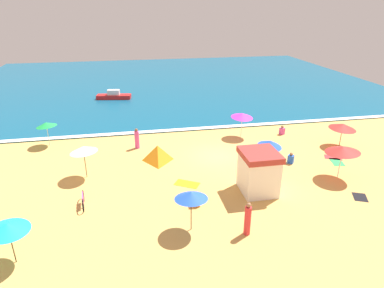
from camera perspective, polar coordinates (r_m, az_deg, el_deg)
ground_plane at (r=26.74m, az=4.27°, el=-2.07°), size 60.00×60.00×0.00m
ocean_water at (r=52.98m, az=-3.64°, el=10.60°), size 60.00×44.00×0.10m
wave_breaker_foam at (r=32.36m, az=1.42°, el=2.71°), size 57.00×0.70×0.01m
lifeguard_cabana at (r=21.65m, az=11.24°, el=-4.61°), size 2.26×2.48×2.77m
beach_umbrella_0 at (r=30.62m, az=24.24°, el=2.76°), size 3.11×3.12×2.08m
beach_umbrella_1 at (r=24.82m, az=13.12°, el=0.09°), size 2.43×2.44×2.22m
beach_umbrella_2 at (r=30.19m, az=8.51°, el=4.84°), size 2.66×2.67×2.33m
beach_umbrella_3 at (r=17.43m, az=-0.15°, el=-8.73°), size 1.86×1.88×2.37m
beach_umbrella_4 at (r=23.84m, az=-17.99°, el=-0.86°), size 2.57×2.56×2.39m
beach_umbrella_5 at (r=17.53m, az=-28.86°, el=-12.28°), size 2.44×2.43×2.21m
beach_umbrella_6 at (r=24.81m, az=24.22°, el=-0.88°), size 3.17×3.17×2.40m
beach_umbrella_7 at (r=30.57m, az=-23.53°, el=3.06°), size 2.34×2.33×2.13m
beach_tent at (r=25.94m, az=-5.85°, el=-1.48°), size 1.93×2.43×1.20m
parked_bicycle at (r=21.30m, az=-18.02°, el=-9.04°), size 0.23×1.82×0.76m
beachgoer_0 at (r=26.49m, az=16.44°, el=-2.38°), size 0.59×0.59×0.86m
beachgoer_1 at (r=18.01m, az=9.43°, el=-12.53°), size 0.42×0.42×1.90m
beachgoer_2 at (r=20.33m, az=0.76°, el=-9.57°), size 0.48×0.48×0.81m
beachgoer_3 at (r=32.09m, az=15.05°, el=2.23°), size 0.53×0.53×0.85m
beachgoer_4 at (r=28.21m, az=-9.34°, el=0.85°), size 0.47×0.47×1.74m
beach_towel_0 at (r=28.68m, az=22.84°, el=-2.11°), size 1.51×1.30×0.01m
beach_towel_1 at (r=23.73m, az=26.64°, el=-8.07°), size 1.17×1.28×0.01m
beach_towel_2 at (r=27.97m, az=23.41°, el=-2.83°), size 1.16×1.57×0.01m
beach_towel_3 at (r=22.71m, az=-0.86°, el=-6.79°), size 1.85×1.60×0.01m
small_boat_0 at (r=43.73m, az=-13.14°, el=7.99°), size 4.36×1.92×1.13m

